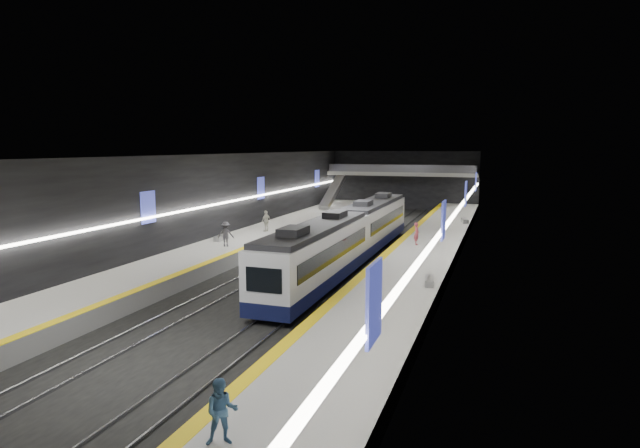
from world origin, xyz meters
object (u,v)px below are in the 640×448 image
at_px(passenger_left_a, 266,221).
at_px(escalator, 332,192).
at_px(bench_right_far, 465,221).
at_px(bench_left_far, 221,238).
at_px(passenger_right_a, 417,234).
at_px(passenger_left_b, 226,234).
at_px(passenger_right_b, 222,412).
at_px(bench_right_near, 429,281).
at_px(train, 350,234).

bearing_deg(passenger_left_a, escalator, -160.99).
bearing_deg(passenger_left_a, bench_right_far, 142.63).
xyz_separation_m(bench_left_far, passenger_left_a, (1.59, 5.38, 0.74)).
relative_size(escalator, passenger_right_a, 4.60).
distance_m(bench_left_far, passenger_left_b, 2.96).
bearing_deg(bench_left_far, escalator, 84.86).
distance_m(bench_left_far, passenger_right_a, 15.78).
height_order(passenger_right_a, passenger_right_b, passenger_right_b).
bearing_deg(bench_left_far, bench_right_near, -28.52).
distance_m(escalator, bench_right_near, 39.05).
relative_size(bench_right_far, passenger_right_a, 1.08).
xyz_separation_m(bench_left_far, bench_right_near, (18.03, -8.74, -0.01)).
bearing_deg(passenger_left_a, bench_left_far, 1.40).
relative_size(passenger_right_a, passenger_left_a, 0.91).
bearing_deg(bench_left_far, train, -5.93).
relative_size(escalator, bench_right_near, 4.84).
relative_size(bench_right_far, passenger_left_a, 0.98).
bearing_deg(passenger_left_b, passenger_right_a, -176.51).
bearing_deg(bench_right_far, train, -124.21).
relative_size(train, passenger_left_a, 15.75).
height_order(bench_right_far, passenger_right_b, passenger_right_b).
bearing_deg(passenger_right_a, train, 116.57).
bearing_deg(bench_right_near, escalator, 107.82).
relative_size(escalator, bench_right_far, 4.27).
relative_size(bench_left_far, passenger_left_a, 0.93).
height_order(escalator, passenger_right_b, escalator).
relative_size(escalator, passenger_right_b, 4.55).
bearing_deg(passenger_right_a, bench_left_far, 86.42).
height_order(bench_right_far, passenger_left_b, passenger_left_b).
bearing_deg(passenger_right_b, passenger_left_b, 91.55).
xyz_separation_m(train, bench_left_far, (-11.14, 0.64, -0.98)).
relative_size(train, passenger_right_b, 17.10).
bearing_deg(train, bench_left_far, 176.73).
height_order(train, passenger_right_b, train).
bearing_deg(passenger_right_b, passenger_right_a, 62.26).
bearing_deg(bench_right_near, passenger_right_b, -106.95).
distance_m(bench_right_far, passenger_left_a, 20.18).
relative_size(passenger_left_a, passenger_left_b, 1.00).
distance_m(train, bench_left_far, 11.20).
height_order(bench_left_far, passenger_right_a, passenger_right_a).
distance_m(bench_left_far, passenger_right_b, 30.76).
bearing_deg(passenger_left_b, bench_left_far, -71.50).
xyz_separation_m(train, bench_right_near, (6.88, -8.10, -0.99)).
distance_m(passenger_right_a, passenger_right_b, 29.99).
relative_size(bench_right_near, passenger_right_a, 0.95).
height_order(passenger_right_b, passenger_left_a, passenger_left_a).
distance_m(passenger_right_a, passenger_left_b, 14.78).
xyz_separation_m(bench_left_far, passenger_right_a, (15.43, 3.22, 0.65)).
distance_m(passenger_right_a, passenger_left_a, 14.02).
bearing_deg(passenger_left_b, train, 171.56).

